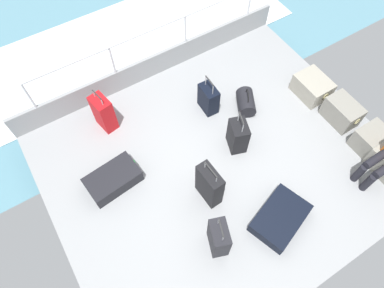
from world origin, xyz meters
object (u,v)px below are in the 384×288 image
(suitcase_6, at_px, (280,218))
(suitcase_0, at_px, (238,136))
(cargo_crate_0, at_px, (312,87))
(suitcase_2, at_px, (113,179))
(cargo_crate_1, at_px, (342,112))
(suitcase_3, at_px, (219,238))
(suitcase_1, at_px, (208,99))
(suitcase_4, at_px, (209,185))
(duffel_bag, at_px, (246,102))
(suitcase_5, at_px, (104,113))
(cargo_crate_2, at_px, (375,143))

(suitcase_6, bearing_deg, suitcase_0, 170.94)
(cargo_crate_0, xyz_separation_m, suitcase_2, (-0.26, -3.71, -0.05))
(cargo_crate_1, height_order, suitcase_6, cargo_crate_1)
(cargo_crate_1, xyz_separation_m, suitcase_3, (0.67, -2.93, 0.10))
(suitcase_1, xyz_separation_m, suitcase_2, (0.44, -1.99, -0.13))
(cargo_crate_0, bearing_deg, suitcase_4, -75.64)
(duffel_bag, bearing_deg, suitcase_1, -120.94)
(suitcase_5, bearing_deg, suitcase_2, -19.46)
(cargo_crate_0, xyz_separation_m, suitcase_5, (-1.29, -3.34, 0.15))
(cargo_crate_2, bearing_deg, duffel_bag, -145.08)
(suitcase_4, height_order, suitcase_5, suitcase_4)
(suitcase_4, distance_m, suitcase_5, 2.09)
(suitcase_2, bearing_deg, suitcase_3, 26.93)
(suitcase_3, height_order, suitcase_5, suitcase_5)
(suitcase_2, xyz_separation_m, suitcase_6, (1.79, 1.75, -0.02))
(suitcase_6, height_order, duffel_bag, duffel_bag)
(suitcase_2, relative_size, suitcase_5, 1.04)
(suitcase_2, bearing_deg, suitcase_4, 50.25)
(suitcase_3, height_order, duffel_bag, suitcase_3)
(suitcase_4, height_order, suitcase_6, suitcase_4)
(suitcase_4, xyz_separation_m, suitcase_6, (0.87, 0.64, -0.25))
(cargo_crate_1, relative_size, cargo_crate_2, 1.00)
(cargo_crate_2, distance_m, suitcase_4, 2.75)
(suitcase_0, distance_m, suitcase_4, 0.99)
(cargo_crate_2, relative_size, suitcase_3, 0.81)
(cargo_crate_2, bearing_deg, suitcase_3, -90.81)
(duffel_bag, bearing_deg, cargo_crate_1, 49.10)
(suitcase_5, relative_size, suitcase_6, 0.84)
(suitcase_0, xyz_separation_m, suitcase_6, (1.35, -0.22, -0.17))
(suitcase_3, bearing_deg, suitcase_0, 135.29)
(cargo_crate_0, height_order, suitcase_2, cargo_crate_0)
(suitcase_6, bearing_deg, suitcase_2, -135.62)
(suitcase_1, xyz_separation_m, suitcase_3, (2.03, -1.18, 0.05))
(suitcase_6, bearing_deg, suitcase_4, -143.47)
(suitcase_6, bearing_deg, cargo_crate_2, 94.20)
(suitcase_2, height_order, suitcase_5, suitcase_5)
(suitcase_2, height_order, suitcase_6, suitcase_2)
(suitcase_3, bearing_deg, cargo_crate_2, 89.19)
(suitcase_1, height_order, duffel_bag, suitcase_1)
(suitcase_2, bearing_deg, cargo_crate_2, 66.44)
(suitcase_1, distance_m, suitcase_5, 1.73)
(cargo_crate_2, bearing_deg, suitcase_5, -128.25)
(suitcase_1, height_order, suitcase_2, suitcase_1)
(suitcase_4, relative_size, suitcase_5, 1.06)
(suitcase_1, distance_m, suitcase_6, 2.24)
(cargo_crate_1, relative_size, suitcase_0, 0.79)
(cargo_crate_2, distance_m, suitcase_5, 4.33)
(suitcase_0, relative_size, suitcase_3, 1.02)
(suitcase_0, bearing_deg, duffel_bag, 132.90)
(suitcase_1, relative_size, suitcase_3, 0.94)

